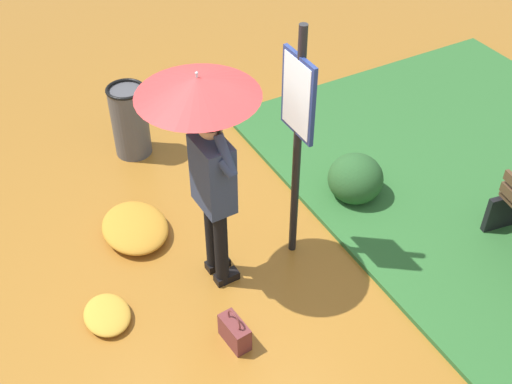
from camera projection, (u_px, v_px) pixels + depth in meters
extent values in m
plane|color=#9E6623|center=(232.00, 276.00, 5.89)|extent=(18.00, 18.00, 0.00)
cube|color=#2D662D|center=(491.00, 175.00, 6.96)|extent=(4.80, 4.00, 0.05)
cylinder|color=black|center=(221.00, 248.00, 5.56)|extent=(0.12, 0.12, 0.86)
cylinder|color=black|center=(212.00, 235.00, 5.68)|extent=(0.12, 0.12, 0.86)
cube|color=black|center=(227.00, 277.00, 5.83)|extent=(0.12, 0.22, 0.08)
cube|color=black|center=(218.00, 264.00, 5.95)|extent=(0.12, 0.22, 0.08)
cube|color=#2D3851|center=(213.00, 174.00, 5.13)|extent=(0.39, 0.25, 0.64)
sphere|color=tan|center=(210.00, 127.00, 4.83)|extent=(0.20, 0.20, 0.20)
ellipsoid|color=black|center=(210.00, 123.00, 4.81)|extent=(0.20, 0.20, 0.15)
cylinder|color=#2D3851|center=(227.00, 168.00, 4.86)|extent=(0.18, 0.13, 0.18)
cylinder|color=#2D3851|center=(225.00, 155.00, 4.83)|extent=(0.24, 0.11, 0.33)
cube|color=black|center=(218.00, 134.00, 4.79)|extent=(0.07, 0.02, 0.14)
cylinder|color=#2D3851|center=(202.00, 140.00, 5.08)|extent=(0.11, 0.10, 0.09)
cylinder|color=#2D3851|center=(201.00, 131.00, 5.01)|extent=(0.10, 0.09, 0.23)
cylinder|color=#A5A5AD|center=(198.00, 97.00, 4.80)|extent=(0.02, 0.02, 0.41)
cone|color=#B22D2D|center=(197.00, 86.00, 4.73)|extent=(0.96, 0.96, 0.16)
sphere|color=#A5A5AD|center=(197.00, 73.00, 4.66)|extent=(0.02, 0.02, 0.02)
cylinder|color=black|center=(297.00, 152.00, 5.41)|extent=(0.07, 0.07, 2.30)
cube|color=navy|center=(298.00, 96.00, 5.04)|extent=(0.44, 0.04, 0.70)
cube|color=silver|center=(296.00, 97.00, 5.04)|extent=(0.38, 0.01, 0.64)
cube|color=brown|center=(235.00, 332.00, 5.26)|extent=(0.31, 0.17, 0.24)
torus|color=brown|center=(234.00, 320.00, 5.16)|extent=(0.18, 0.03, 0.18)
cube|color=black|center=(502.00, 214.00, 6.20)|extent=(0.12, 0.36, 0.44)
cylinder|color=#4C4C51|center=(130.00, 122.00, 7.05)|extent=(0.40, 0.40, 0.80)
torus|color=black|center=(125.00, 89.00, 6.78)|extent=(0.42, 0.42, 0.04)
ellipsoid|color=#285628|center=(355.00, 179.00, 6.55)|extent=(0.56, 0.56, 0.51)
ellipsoid|color=#1E421E|center=(352.00, 173.00, 6.74)|extent=(0.34, 0.34, 0.34)
ellipsoid|color=gold|center=(107.00, 315.00, 5.48)|extent=(0.48, 0.39, 0.11)
ellipsoid|color=#C68428|center=(135.00, 227.00, 6.25)|extent=(0.77, 0.62, 0.17)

